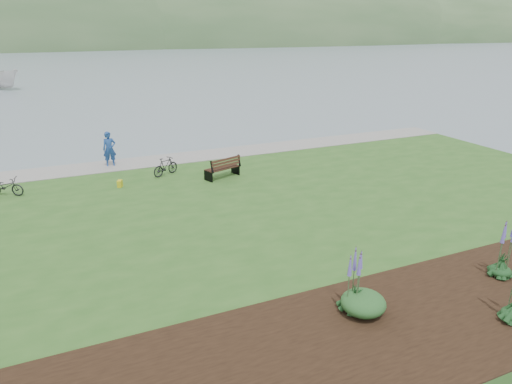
% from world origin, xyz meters
% --- Properties ---
extents(ground, '(600.00, 600.00, 0.00)m').
position_xyz_m(ground, '(0.00, 0.00, 0.00)').
color(ground, slate).
rests_on(ground, ground).
extents(lawn, '(34.00, 20.00, 0.40)m').
position_xyz_m(lawn, '(0.00, -2.00, 0.20)').
color(lawn, '#29531D').
rests_on(lawn, ground).
extents(shoreline_path, '(34.00, 2.20, 0.03)m').
position_xyz_m(shoreline_path, '(0.00, 6.90, 0.42)').
color(shoreline_path, gray).
rests_on(shoreline_path, lawn).
extents(garden_bed, '(24.00, 4.40, 0.04)m').
position_xyz_m(garden_bed, '(3.00, -9.80, 0.42)').
color(garden_bed, black).
rests_on(garden_bed, lawn).
extents(far_hillside, '(580.00, 80.00, 38.00)m').
position_xyz_m(far_hillside, '(20.00, 170.00, 0.00)').
color(far_hillside, '#385932').
rests_on(far_hillside, ground).
extents(park_bench, '(1.83, 1.20, 1.06)m').
position_xyz_m(park_bench, '(0.52, 2.69, 0.93)').
color(park_bench, black).
rests_on(park_bench, lawn).
extents(person, '(0.78, 0.54, 2.12)m').
position_xyz_m(person, '(-4.13, 6.89, 1.46)').
color(person, navy).
rests_on(person, lawn).
extents(bicycle_a, '(1.22, 1.62, 0.81)m').
position_xyz_m(bicycle_a, '(-8.78, 4.18, 0.81)').
color(bicycle_a, black).
rests_on(bicycle_a, lawn).
extents(bicycle_b, '(1.07, 1.50, 0.89)m').
position_xyz_m(bicycle_b, '(-1.90, 4.22, 0.84)').
color(bicycle_b, black).
rests_on(bicycle_b, lawn).
extents(sailboat, '(15.55, 15.61, 29.28)m').
position_xyz_m(sailboat, '(-11.85, 47.47, 0.00)').
color(sailboat, silver).
rests_on(sailboat, ground).
extents(pannier, '(0.29, 0.34, 0.31)m').
position_xyz_m(pannier, '(-4.20, 3.35, 0.55)').
color(pannier, gold).
rests_on(pannier, lawn).
extents(echium_1, '(0.62, 0.62, 2.08)m').
position_xyz_m(echium_1, '(4.65, -9.14, 1.28)').
color(echium_1, '#133619').
rests_on(echium_1, garden_bed).
extents(echium_4, '(0.62, 0.62, 2.04)m').
position_xyz_m(echium_4, '(-0.22, -8.86, 1.26)').
color(echium_4, '#133619').
rests_on(echium_4, garden_bed).
extents(shrub_0, '(1.13, 1.13, 0.56)m').
position_xyz_m(shrub_0, '(-0.06, -9.03, 0.72)').
color(shrub_0, '#1E4C21').
rests_on(shrub_0, garden_bed).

